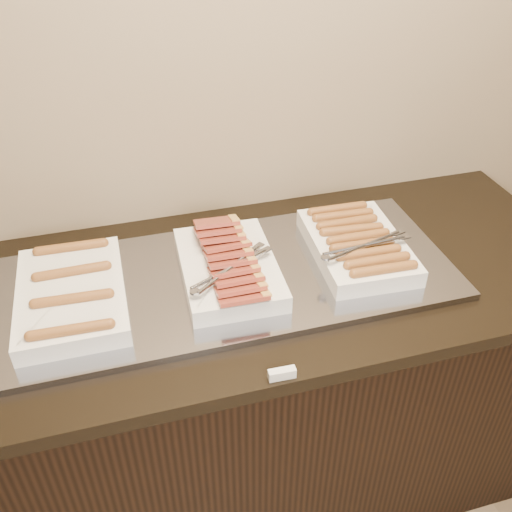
{
  "coord_description": "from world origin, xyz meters",
  "views": [
    {
      "loc": [
        -0.24,
        0.96,
        1.86
      ],
      "look_at": [
        0.09,
        2.13,
        0.97
      ],
      "focal_mm": 40.0,
      "sensor_mm": 36.0,
      "label": 1
    }
  ],
  "objects_px": {
    "dish_left": "(72,294)",
    "dish_right": "(357,245)",
    "warming_tray": "(230,278)",
    "dish_center": "(229,266)",
    "counter": "(229,393)"
  },
  "relations": [
    {
      "from": "dish_right",
      "to": "dish_center",
      "type": "bearing_deg",
      "value": -176.82
    },
    {
      "from": "dish_center",
      "to": "warming_tray",
      "type": "bearing_deg",
      "value": 51.82
    },
    {
      "from": "warming_tray",
      "to": "dish_right",
      "type": "height_order",
      "value": "dish_right"
    },
    {
      "from": "warming_tray",
      "to": "counter",
      "type": "bearing_deg",
      "value": 180.0
    },
    {
      "from": "dish_left",
      "to": "dish_center",
      "type": "distance_m",
      "value": 0.4
    },
    {
      "from": "warming_tray",
      "to": "dish_right",
      "type": "distance_m",
      "value": 0.37
    },
    {
      "from": "counter",
      "to": "dish_left",
      "type": "height_order",
      "value": "dish_left"
    },
    {
      "from": "counter",
      "to": "warming_tray",
      "type": "height_order",
      "value": "warming_tray"
    },
    {
      "from": "dish_center",
      "to": "dish_right",
      "type": "xyz_separation_m",
      "value": [
        0.37,
        -0.0,
        -0.0
      ]
    },
    {
      "from": "warming_tray",
      "to": "dish_right",
      "type": "bearing_deg",
      "value": -0.6
    },
    {
      "from": "dish_center",
      "to": "dish_right",
      "type": "relative_size",
      "value": 1.03
    },
    {
      "from": "dish_left",
      "to": "dish_right",
      "type": "xyz_separation_m",
      "value": [
        0.77,
        -0.0,
        0.01
      ]
    },
    {
      "from": "dish_left",
      "to": "dish_right",
      "type": "distance_m",
      "value": 0.77
    },
    {
      "from": "dish_left",
      "to": "dish_right",
      "type": "relative_size",
      "value": 1.03
    },
    {
      "from": "warming_tray",
      "to": "dish_center",
      "type": "distance_m",
      "value": 0.05
    }
  ]
}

